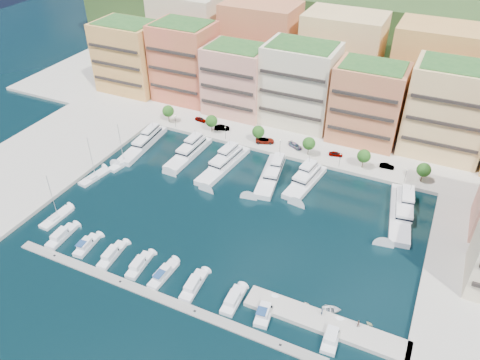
% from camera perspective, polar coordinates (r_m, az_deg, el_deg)
% --- Properties ---
extents(ground, '(400.00, 400.00, 0.00)m').
position_cam_1_polar(ground, '(116.56, -0.75, -4.35)').
color(ground, black).
rests_on(ground, ground).
extents(north_quay, '(220.00, 64.00, 2.00)m').
position_cam_1_polar(north_quay, '(165.52, 8.74, 8.21)').
color(north_quay, '#9E998E').
rests_on(north_quay, ground).
extents(west_quay, '(34.00, 76.00, 2.00)m').
position_cam_1_polar(west_quay, '(145.31, -24.83, 0.90)').
color(west_quay, '#9E998E').
rests_on(west_quay, ground).
extents(hillside, '(240.00, 40.00, 58.00)m').
position_cam_1_polar(hillside, '(208.26, 12.95, 13.55)').
color(hillside, '#223E19').
rests_on(hillside, ground).
extents(south_pontoon, '(72.00, 2.20, 0.35)m').
position_cam_1_polar(south_pontoon, '(99.54, -10.15, -13.85)').
color(south_pontoon, gray).
rests_on(south_pontoon, ground).
extents(finger_pier, '(32.00, 5.00, 2.00)m').
position_cam_1_polar(finger_pier, '(95.17, 10.27, -16.98)').
color(finger_pier, '#9E998E').
rests_on(finger_pier, ground).
extents(apartment_0, '(22.00, 16.50, 24.80)m').
position_cam_1_polar(apartment_0, '(178.60, -13.34, 14.43)').
color(apartment_0, '#DC9C50').
rests_on(apartment_0, north_quay).
extents(apartment_1, '(20.00, 16.50, 26.80)m').
position_cam_1_polar(apartment_1, '(167.75, -6.76, 14.12)').
color(apartment_1, '#DA5848').
rests_on(apartment_1, north_quay).
extents(apartment_2, '(20.00, 15.50, 22.80)m').
position_cam_1_polar(apartment_2, '(157.44, -0.38, 12.12)').
color(apartment_2, tan).
rests_on(apartment_2, north_quay).
extents(apartment_3, '(22.00, 16.50, 25.80)m').
position_cam_1_polar(apartment_3, '(151.47, 7.29, 11.48)').
color(apartment_3, beige).
rests_on(apartment_3, north_quay).
extents(apartment_4, '(20.00, 15.50, 23.80)m').
position_cam_1_polar(apartment_4, '(145.58, 15.28, 9.03)').
color(apartment_4, '#C67B4A').
rests_on(apartment_4, north_quay).
extents(apartment_5, '(22.00, 16.50, 26.80)m').
position_cam_1_polar(apartment_5, '(145.46, 24.01, 7.78)').
color(apartment_5, '#F2CB80').
rests_on(apartment_5, north_quay).
extents(backblock_0, '(26.00, 18.00, 30.00)m').
position_cam_1_polar(backblock_0, '(190.29, -6.23, 17.29)').
color(backblock_0, beige).
rests_on(backblock_0, north_quay).
extents(backblock_1, '(26.00, 18.00, 30.00)m').
position_cam_1_polar(backblock_1, '(177.30, 2.49, 16.09)').
color(backblock_1, '#C67B4A').
rests_on(backblock_1, north_quay).
extents(backblock_2, '(26.00, 18.00, 30.00)m').
position_cam_1_polar(backblock_2, '(168.70, 12.20, 14.32)').
color(backblock_2, '#F2CB80').
rests_on(backblock_2, north_quay).
extents(backblock_3, '(26.00, 18.00, 30.00)m').
position_cam_1_polar(backblock_3, '(165.18, 22.44, 11.99)').
color(backblock_3, '#DC9C50').
rests_on(backblock_3, north_quay).
extents(tree_0, '(3.80, 3.80, 5.65)m').
position_cam_1_polar(tree_0, '(155.49, -8.76, 8.30)').
color(tree_0, '#473323').
rests_on(tree_0, north_quay).
extents(tree_1, '(3.80, 3.80, 5.65)m').
position_cam_1_polar(tree_1, '(147.94, -3.50, 7.18)').
color(tree_1, '#473323').
rests_on(tree_1, north_quay).
extents(tree_2, '(3.80, 3.80, 5.65)m').
position_cam_1_polar(tree_2, '(141.80, 2.24, 5.89)').
color(tree_2, '#473323').
rests_on(tree_2, north_quay).
extents(tree_3, '(3.80, 3.80, 5.65)m').
position_cam_1_polar(tree_3, '(137.26, 8.40, 4.43)').
color(tree_3, '#473323').
rests_on(tree_3, north_quay).
extents(tree_4, '(3.80, 3.80, 5.65)m').
position_cam_1_polar(tree_4, '(134.48, 14.87, 2.83)').
color(tree_4, '#473323').
rests_on(tree_4, north_quay).
extents(tree_5, '(3.80, 3.80, 5.65)m').
position_cam_1_polar(tree_5, '(133.58, 21.50, 1.16)').
color(tree_5, '#473323').
rests_on(tree_5, north_quay).
extents(lamppost_0, '(0.30, 0.30, 4.20)m').
position_cam_1_polar(lamppost_0, '(152.20, -7.92, 7.37)').
color(lamppost_0, black).
rests_on(lamppost_0, north_quay).
extents(lamppost_1, '(0.30, 0.30, 4.20)m').
position_cam_1_polar(lamppost_1, '(144.11, -1.80, 6.00)').
color(lamppost_1, black).
rests_on(lamppost_1, north_quay).
extents(lamppost_2, '(0.30, 0.30, 4.20)m').
position_cam_1_polar(lamppost_2, '(137.91, 4.91, 4.42)').
color(lamppost_2, black).
rests_on(lamppost_2, north_quay).
extents(lamppost_3, '(0.30, 0.30, 4.20)m').
position_cam_1_polar(lamppost_3, '(133.86, 12.11, 2.64)').
color(lamppost_3, black).
rests_on(lamppost_3, north_quay).
extents(lamppost_4, '(0.30, 0.30, 4.20)m').
position_cam_1_polar(lamppost_4, '(132.16, 19.61, 0.75)').
color(lamppost_4, black).
rests_on(lamppost_4, north_quay).
extents(yacht_0, '(5.84, 22.75, 7.30)m').
position_cam_1_polar(yacht_0, '(146.39, -11.54, 4.57)').
color(yacht_0, silver).
rests_on(yacht_0, ground).
extents(yacht_1, '(5.40, 20.02, 7.30)m').
position_cam_1_polar(yacht_1, '(139.68, -6.16, 3.46)').
color(yacht_1, silver).
rests_on(yacht_1, ground).
extents(yacht_2, '(7.00, 22.59, 7.30)m').
position_cam_1_polar(yacht_2, '(133.73, -1.88, 2.13)').
color(yacht_2, silver).
rests_on(yacht_2, ground).
extents(yacht_3, '(7.91, 20.96, 7.30)m').
position_cam_1_polar(yacht_3, '(129.57, 3.85, 0.85)').
color(yacht_3, silver).
rests_on(yacht_3, ground).
extents(yacht_4, '(7.24, 18.42, 7.30)m').
position_cam_1_polar(yacht_4, '(128.06, 8.03, 0.01)').
color(yacht_4, silver).
rests_on(yacht_4, ground).
extents(yacht_6, '(8.25, 23.86, 7.30)m').
position_cam_1_polar(yacht_6, '(122.96, 19.05, -3.50)').
color(yacht_6, silver).
rests_on(yacht_6, ground).
extents(cruiser_0, '(3.17, 8.73, 2.55)m').
position_cam_1_polar(cruiser_0, '(117.68, -20.95, -6.42)').
color(cruiser_0, silver).
rests_on(cruiser_0, ground).
extents(cruiser_1, '(3.23, 7.65, 2.66)m').
position_cam_1_polar(cruiser_1, '(113.23, -18.22, -7.60)').
color(cruiser_1, silver).
rests_on(cruiser_1, ground).
extents(cruiser_2, '(3.16, 8.85, 2.55)m').
position_cam_1_polar(cruiser_2, '(109.29, -15.37, -8.82)').
color(cruiser_2, silver).
rests_on(cruiser_2, ground).
extents(cruiser_3, '(3.11, 8.19, 2.55)m').
position_cam_1_polar(cruiser_3, '(105.58, -12.20, -10.13)').
color(cruiser_3, silver).
rests_on(cruiser_3, ground).
extents(cruiser_4, '(2.75, 8.87, 2.66)m').
position_cam_1_polar(cruiser_4, '(102.70, -9.32, -11.29)').
color(cruiser_4, silver).
rests_on(cruiser_4, ground).
extents(cruiser_5, '(3.24, 8.78, 2.55)m').
position_cam_1_polar(cruiser_5, '(99.77, -5.70, -12.70)').
color(cruiser_5, silver).
rests_on(cruiser_5, ground).
extents(cruiser_6, '(3.01, 7.69, 2.55)m').
position_cam_1_polar(cruiser_6, '(96.77, -0.85, -14.47)').
color(cruiser_6, silver).
rests_on(cruiser_6, ground).
extents(cruiser_7, '(3.62, 7.52, 2.66)m').
position_cam_1_polar(cruiser_7, '(94.99, 3.02, -15.80)').
color(cruiser_7, silver).
rests_on(cruiser_7, ground).
extents(cruiser_9, '(3.22, 7.64, 2.55)m').
position_cam_1_polar(cruiser_9, '(92.98, 11.08, -18.30)').
color(cruiser_9, silver).
rests_on(cruiser_9, ground).
extents(sailboat_2, '(4.04, 9.99, 13.20)m').
position_cam_1_polar(sailboat_2, '(139.17, -14.08, 1.99)').
color(sailboat_2, silver).
rests_on(sailboat_2, ground).
extents(sailboat_1, '(4.05, 9.65, 13.20)m').
position_cam_1_polar(sailboat_1, '(135.24, -17.33, 0.29)').
color(sailboat_1, silver).
rests_on(sailboat_1, ground).
extents(sailboat_0, '(3.08, 9.10, 13.20)m').
position_cam_1_polar(sailboat_0, '(123.84, -21.46, -4.34)').
color(sailboat_0, silver).
rests_on(sailboat_0, ground).
extents(tender_3, '(1.70, 1.57, 0.74)m').
position_cam_1_polar(tender_3, '(96.69, 15.52, -16.53)').
color(tender_3, beige).
rests_on(tender_3, ground).
extents(tender_1, '(1.72, 1.63, 0.72)m').
position_cam_1_polar(tender_1, '(97.32, 8.16, -14.75)').
color(tender_1, beige).
rests_on(tender_1, ground).
extents(tender_2, '(4.47, 3.82, 0.78)m').
position_cam_1_polar(tender_2, '(97.23, 11.12, -15.22)').
color(tender_2, silver).
rests_on(tender_2, ground).
extents(car_0, '(4.19, 2.11, 1.37)m').
position_cam_1_polar(car_0, '(155.66, -4.81, 7.37)').
color(car_0, gray).
rests_on(car_0, north_quay).
extents(car_1, '(5.11, 3.36, 1.59)m').
position_cam_1_polar(car_1, '(150.15, -2.22, 6.40)').
color(car_1, gray).
rests_on(car_1, north_quay).
extents(car_2, '(6.27, 4.61, 1.58)m').
position_cam_1_polar(car_2, '(143.27, 3.06, 4.84)').
color(car_2, gray).
rests_on(car_2, north_quay).
extents(car_3, '(4.96, 3.60, 1.33)m').
position_cam_1_polar(car_3, '(141.71, 6.75, 4.19)').
color(car_3, gray).
rests_on(car_3, north_quay).
extents(car_4, '(4.20, 2.45, 1.34)m').
position_cam_1_polar(car_4, '(139.59, 11.60, 3.14)').
color(car_4, gray).
rests_on(car_4, north_quay).
extents(car_5, '(4.14, 1.75, 1.33)m').
position_cam_1_polar(car_5, '(137.68, 17.47, 1.62)').
color(car_5, gray).
rests_on(car_5, north_quay).
extents(person_0, '(0.60, 0.68, 1.58)m').
position_cam_1_polar(person_0, '(94.68, 9.96, -15.56)').
color(person_0, '#223044').
rests_on(person_0, finger_pier).
extents(person_1, '(0.98, 0.93, 1.60)m').
position_cam_1_polar(person_1, '(94.34, 14.19, -16.59)').
color(person_1, '#4C342D').
rests_on(person_1, finger_pier).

